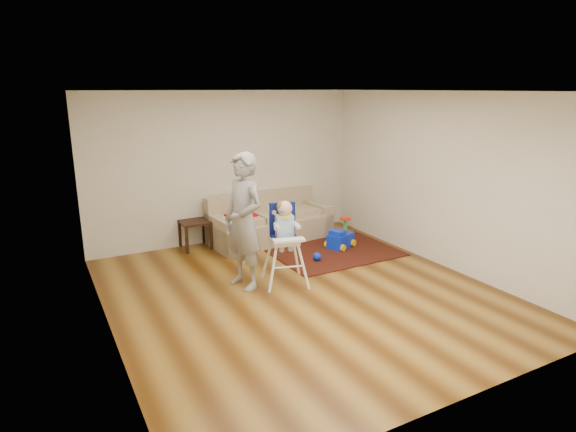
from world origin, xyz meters
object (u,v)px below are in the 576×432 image
high_chair (285,244)px  toy_ball (317,257)px  side_table (195,234)px  sofa (271,218)px  adult (244,221)px  ride_on_toy (341,233)px

high_chair → toy_ball: bearing=46.7°
side_table → high_chair: bearing=-73.3°
sofa → high_chair: high_chair is taller
toy_ball → adult: 1.71m
side_table → high_chair: size_ratio=0.40×
high_chair → adult: 0.68m
side_table → ride_on_toy: bearing=-28.4°
toy_ball → high_chair: high_chair is taller
ride_on_toy → sofa: bearing=108.6°
adult → ride_on_toy: bearing=93.6°
ride_on_toy → toy_ball: 0.84m
sofa → adult: 2.20m
ride_on_toy → toy_ball: (-0.72, -0.39, -0.19)m
sofa → ride_on_toy: 1.32m
side_table → toy_ball: (1.53, -1.61, -0.17)m
sofa → high_chair: 2.03m
ride_on_toy → adult: (-2.15, -0.75, 0.68)m
ride_on_toy → side_table: bearing=127.6°
ride_on_toy → high_chair: bearing=-173.9°
sofa → adult: bearing=-131.4°
sofa → side_table: 1.39m
toy_ball → high_chair: size_ratio=0.11×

